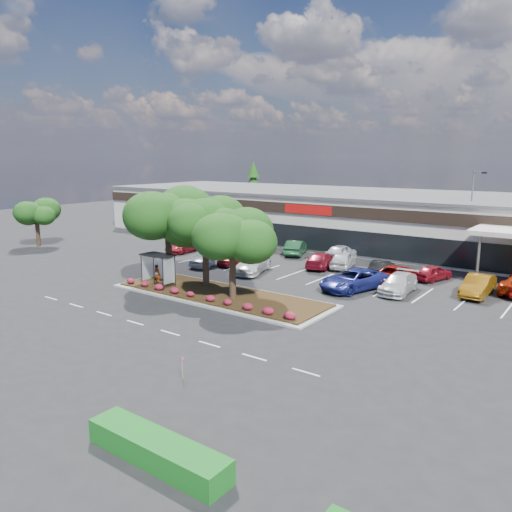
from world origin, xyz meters
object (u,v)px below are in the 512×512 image
Objects in this scene: survey_stake at (182,365)px; car_1 at (209,257)px; light_pole at (471,223)px; car_0 at (184,246)px.

car_1 is at bearing 128.71° from survey_stake.
light_pole reaches higher than car_0.
light_pole is 26.17m from car_1.
car_1 is (7.05, -3.64, 0.16)m from car_0.
light_pole is 8.20× the size of survey_stake.
survey_stake is at bearing -57.69° from car_1.
survey_stake is 0.23× the size of car_0.
car_1 is (-16.10, 20.09, 0.11)m from survey_stake.
light_pole reaches higher than survey_stake.
car_0 reaches higher than survey_stake.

